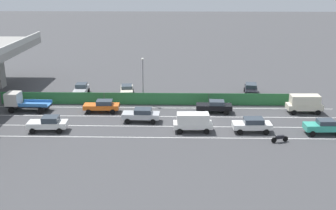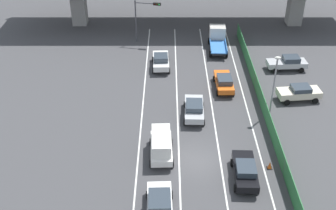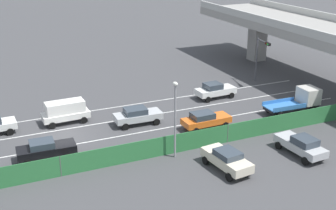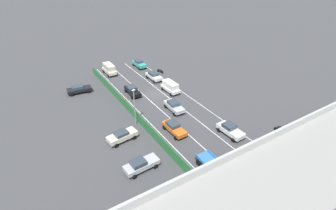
# 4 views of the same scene
# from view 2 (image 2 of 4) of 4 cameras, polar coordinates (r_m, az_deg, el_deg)

# --- Properties ---
(ground_plane) EXTENTS (300.00, 300.00, 0.00)m
(ground_plane) POSITION_cam_2_polar(r_m,az_deg,el_deg) (38.03, 4.05, -7.26)
(ground_plane) COLOR #424244
(lane_line_left_edge) EXTENTS (0.14, 46.85, 0.01)m
(lane_line_left_edge) POSITION_cam_2_polar(r_m,az_deg,el_deg) (42.32, -3.59, -2.56)
(lane_line_left_edge) COLOR silver
(lane_line_left_edge) RESTS_ON ground
(lane_line_mid_left) EXTENTS (0.14, 46.85, 0.01)m
(lane_line_mid_left) POSITION_cam_2_polar(r_m,az_deg,el_deg) (42.25, 1.20, -2.56)
(lane_line_mid_left) COLOR silver
(lane_line_mid_left) RESTS_ON ground
(lane_line_mid_right) EXTENTS (0.14, 46.85, 0.01)m
(lane_line_mid_right) POSITION_cam_2_polar(r_m,az_deg,el_deg) (42.48, 5.98, -2.55)
(lane_line_mid_right) COLOR silver
(lane_line_mid_right) RESTS_ON ground
(lane_line_right_edge) EXTENTS (0.14, 46.85, 0.01)m
(lane_line_right_edge) POSITION_cam_2_polar(r_m,az_deg,el_deg) (43.00, 10.67, -2.51)
(lane_line_right_edge) COLOR silver
(lane_line_right_edge) RESTS_ON ground
(green_fence) EXTENTS (0.10, 42.95, 1.66)m
(green_fence) POSITION_cam_2_polar(r_m,az_deg,el_deg) (42.83, 12.69, -1.59)
(green_fence) COLOR #2D753D
(green_fence) RESTS_ON ground
(car_taxi_orange) EXTENTS (2.01, 4.59, 1.60)m
(car_taxi_orange) POSITION_cam_2_polar(r_m,az_deg,el_deg) (47.94, 7.16, 3.03)
(car_taxi_orange) COLOR orange
(car_taxi_orange) RESTS_ON ground
(car_sedan_black) EXTENTS (2.10, 4.64, 1.60)m
(car_sedan_black) POSITION_cam_2_polar(r_m,az_deg,el_deg) (36.20, 9.88, -8.35)
(car_sedan_black) COLOR black
(car_sedan_black) RESTS_ON ground
(car_sedan_white) EXTENTS (2.18, 4.49, 1.72)m
(car_sedan_white) POSITION_cam_2_polar(r_m,az_deg,el_deg) (51.93, -1.03, 5.78)
(car_sedan_white) COLOR white
(car_sedan_white) RESTS_ON ground
(car_hatchback_white) EXTENTS (2.17, 4.38, 1.64)m
(car_hatchback_white) POSITION_cam_2_polar(r_m,az_deg,el_deg) (32.95, -1.17, -12.66)
(car_hatchback_white) COLOR silver
(car_hatchback_white) RESTS_ON ground
(car_van_white) EXTENTS (2.15, 4.45, 2.13)m
(car_van_white) POSITION_cam_2_polar(r_m,az_deg,el_deg) (37.80, -0.97, -5.10)
(car_van_white) COLOR silver
(car_van_white) RESTS_ON ground
(car_sedan_silver) EXTENTS (2.16, 4.54, 1.63)m
(car_sedan_silver) POSITION_cam_2_polar(r_m,az_deg,el_deg) (43.04, 3.31, -0.45)
(car_sedan_silver) COLOR #B7BABC
(car_sedan_silver) RESTS_ON ground
(flatbed_truck_blue) EXTENTS (2.45, 5.71, 2.47)m
(flatbed_truck_blue) POSITION_cam_2_polar(r_m,az_deg,el_deg) (57.31, 6.33, 8.64)
(flatbed_truck_blue) COLOR black
(flatbed_truck_blue) RESTS_ON ground
(parked_sedan_cream) EXTENTS (4.58, 2.36, 1.62)m
(parked_sedan_cream) POSITION_cam_2_polar(r_m,az_deg,el_deg) (47.55, 16.54, 1.59)
(parked_sedan_cream) COLOR beige
(parked_sedan_cream) RESTS_ON ground
(parked_wagon_silver) EXTENTS (4.64, 2.16, 1.66)m
(parked_wagon_silver) POSITION_cam_2_polar(r_m,az_deg,el_deg) (53.35, 15.13, 5.33)
(parked_wagon_silver) COLOR #B2B5B7
(parked_wagon_silver) RESTS_ON ground
(traffic_light) EXTENTS (3.38, 1.00, 5.59)m
(traffic_light) POSITION_cam_2_polar(r_m,az_deg,el_deg) (57.53, -3.21, 11.77)
(traffic_light) COLOR #47474C
(traffic_light) RESTS_ON ground
(street_lamp) EXTENTS (0.60, 0.36, 6.34)m
(street_lamp) POSITION_cam_2_polar(r_m,az_deg,el_deg) (42.93, 13.54, 3.21)
(street_lamp) COLOR gray
(street_lamp) RESTS_ON ground
(traffic_cone) EXTENTS (0.47, 0.47, 0.69)m
(traffic_cone) POSITION_cam_2_polar(r_m,az_deg,el_deg) (37.99, 12.96, -7.59)
(traffic_cone) COLOR orange
(traffic_cone) RESTS_ON ground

